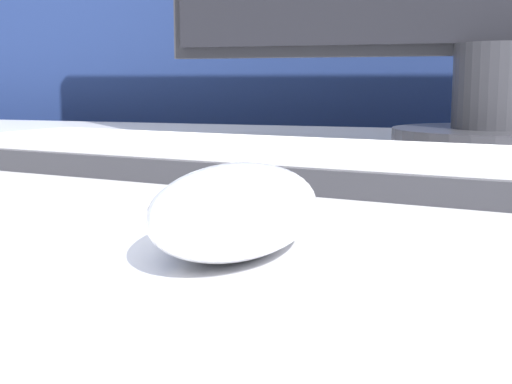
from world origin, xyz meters
The scene contains 3 objects.
partition_panel centered at (0.00, 0.67, 0.58)m, with size 5.00×0.03×1.16m.
computer_mouse_near centered at (0.00, -0.25, 0.77)m, with size 0.07×0.11×0.03m.
keyboard centered at (-0.09, -0.02, 0.76)m, with size 0.46×0.21×0.02m.
Camera 1 is at (0.10, -0.50, 0.82)m, focal length 50.00 mm.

